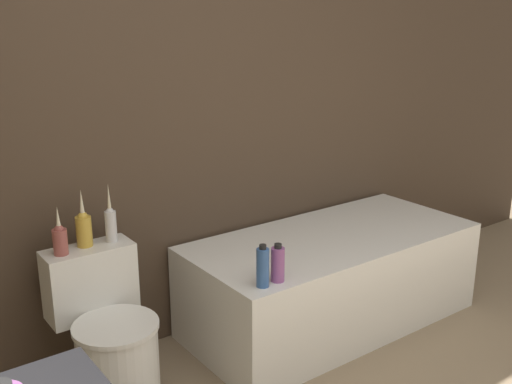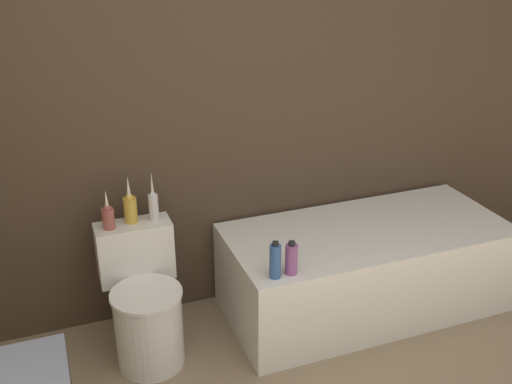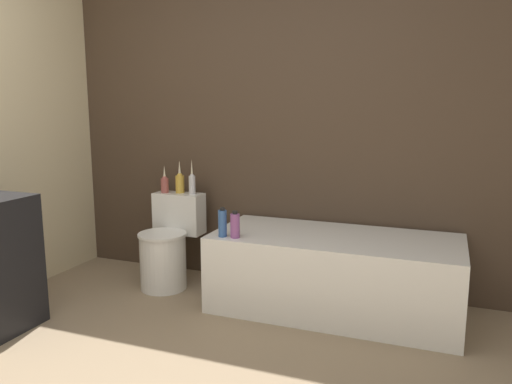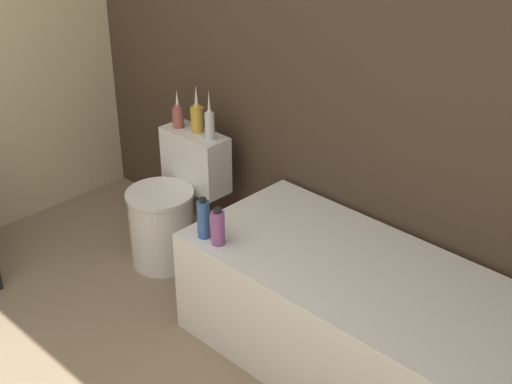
% 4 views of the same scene
% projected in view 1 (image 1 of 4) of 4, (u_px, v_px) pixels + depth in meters
% --- Properties ---
extents(wall_back_tiled, '(6.40, 0.06, 2.60)m').
position_uv_depth(wall_back_tiled, '(169.00, 94.00, 2.95)').
color(wall_back_tiled, '#423326').
rests_on(wall_back_tiled, ground_plane).
extents(bathtub, '(1.63, 0.74, 0.52)m').
position_uv_depth(bathtub, '(331.00, 278.00, 3.34)').
color(bathtub, white).
rests_on(bathtub, ground).
extents(toilet, '(0.39, 0.53, 0.69)m').
position_uv_depth(toilet, '(110.00, 342.00, 2.60)').
color(toilet, white).
rests_on(toilet, ground).
extents(vase_gold, '(0.06, 0.06, 0.21)m').
position_uv_depth(vase_gold, '(60.00, 238.00, 2.54)').
color(vase_gold, '#994C47').
rests_on(vase_gold, toilet).
extents(vase_silver, '(0.07, 0.07, 0.26)m').
position_uv_depth(vase_silver, '(84.00, 227.00, 2.63)').
color(vase_silver, gold).
rests_on(vase_silver, toilet).
extents(vase_bronze, '(0.05, 0.05, 0.27)m').
position_uv_depth(vase_bronze, '(111.00, 223.00, 2.68)').
color(vase_bronze, silver).
rests_on(vase_bronze, toilet).
extents(shampoo_bottle_tall, '(0.06, 0.06, 0.20)m').
position_uv_depth(shampoo_bottle_tall, '(263.00, 267.00, 2.62)').
color(shampoo_bottle_tall, '#335999').
rests_on(shampoo_bottle_tall, bathtub).
extents(shampoo_bottle_short, '(0.06, 0.06, 0.18)m').
position_uv_depth(shampoo_bottle_short, '(278.00, 264.00, 2.68)').
color(shampoo_bottle_short, '#8C4C8C').
rests_on(shampoo_bottle_short, bathtub).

